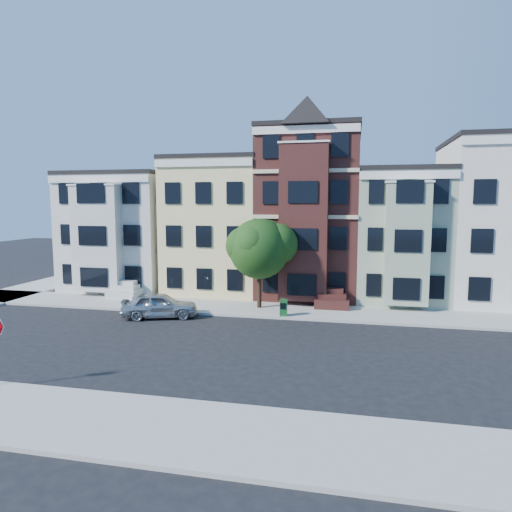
% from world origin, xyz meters
% --- Properties ---
extents(ground, '(120.00, 120.00, 0.00)m').
position_xyz_m(ground, '(0.00, 0.00, 0.00)').
color(ground, black).
extents(far_sidewalk, '(60.00, 4.00, 0.15)m').
position_xyz_m(far_sidewalk, '(0.00, 8.00, 0.07)').
color(far_sidewalk, '#9E9B93').
rests_on(far_sidewalk, ground).
extents(near_sidewalk, '(60.00, 4.00, 0.15)m').
position_xyz_m(near_sidewalk, '(0.00, -8.00, 0.07)').
color(near_sidewalk, '#9E9B93').
rests_on(near_sidewalk, ground).
extents(house_white, '(8.00, 9.00, 9.00)m').
position_xyz_m(house_white, '(-15.00, 14.50, 4.50)').
color(house_white, beige).
rests_on(house_white, ground).
extents(house_yellow, '(7.00, 9.00, 10.00)m').
position_xyz_m(house_yellow, '(-7.00, 14.50, 5.00)').
color(house_yellow, '#F2DE96').
rests_on(house_yellow, ground).
extents(house_brown, '(7.00, 9.00, 12.00)m').
position_xyz_m(house_brown, '(0.00, 14.50, 6.00)').
color(house_brown, '#3A1815').
rests_on(house_brown, ground).
extents(house_green, '(6.00, 9.00, 9.00)m').
position_xyz_m(house_green, '(6.50, 14.50, 4.50)').
color(house_green, '#90A085').
rests_on(house_green, ground).
extents(house_cream, '(8.00, 9.00, 11.00)m').
position_xyz_m(house_cream, '(13.50, 14.50, 5.50)').
color(house_cream, silver).
rests_on(house_cream, ground).
extents(street_tree, '(6.55, 6.55, 7.15)m').
position_xyz_m(street_tree, '(-2.67, 8.25, 3.72)').
color(street_tree, '#204A13').
rests_on(street_tree, far_sidewalk).
extents(parked_car, '(4.87, 3.17, 1.54)m').
position_xyz_m(parked_car, '(-8.15, 4.91, 0.77)').
color(parked_car, '#AAAEB4').
rests_on(parked_car, ground).
extents(newspaper_box, '(0.51, 0.47, 1.01)m').
position_xyz_m(newspaper_box, '(-0.79, 6.34, 0.65)').
color(newspaper_box, '#1E5E29').
rests_on(newspaper_box, far_sidewalk).
extents(fire_hydrant, '(0.28, 0.28, 0.61)m').
position_xyz_m(fire_hydrant, '(-10.79, 6.58, 0.45)').
color(fire_hydrant, white).
rests_on(fire_hydrant, far_sidewalk).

